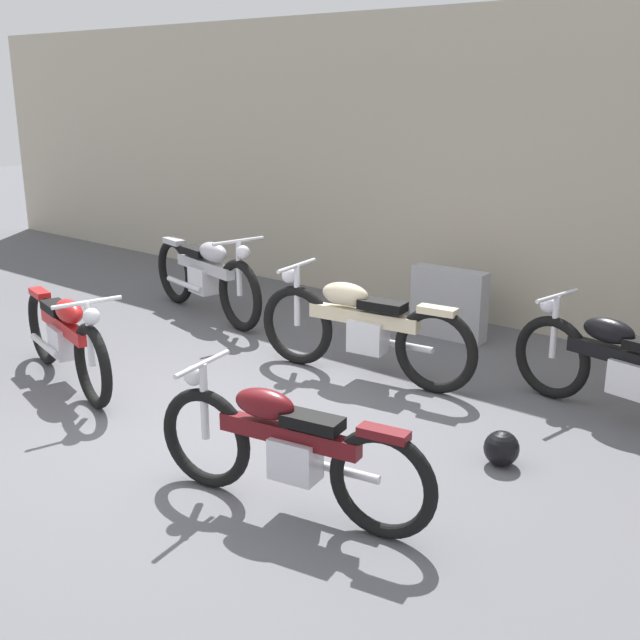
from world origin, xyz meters
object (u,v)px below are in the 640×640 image
Objects in this scene: motorcycle_black at (624,368)px; motorcycle_maroon at (286,447)px; motorcycle_silver at (206,275)px; stone_marker at (449,304)px; motorcycle_red at (66,337)px; motorcycle_cream at (361,328)px; helmet at (501,448)px.

motorcycle_black reaches higher than motorcycle_maroon.
motorcycle_silver is (-4.62, -0.07, 0.04)m from motorcycle_black.
stone_marker is 0.41× the size of motorcycle_red.
helmet is at bearing 148.93° from motorcycle_cream.
motorcycle_silver is (-2.50, -1.05, 0.11)m from stone_marker.
motorcycle_cream is at bearing 156.90° from helmet.
motorcycle_maroon is (-0.74, -1.37, 0.29)m from helmet.
helmet is 1.35m from motorcycle_black.
motorcycle_red is at bearing 35.36° from motorcycle_cream.
helmet is 0.11× the size of motorcycle_silver.
motorcycle_maroon is at bearing 107.69° from motorcycle_cream.
motorcycle_silver is (-2.50, 0.45, 0.01)m from motorcycle_cream.
motorcycle_maroon is (1.02, -2.13, -0.05)m from motorcycle_cream.
motorcycle_silver reaches higher than motorcycle_red.
motorcycle_cream is at bearing 23.51° from motorcycle_black.
motorcycle_red is at bearing -119.81° from stone_marker.
motorcycle_maroon is (3.52, -2.57, -0.06)m from motorcycle_silver.
motorcycle_red reaches higher than helmet.
motorcycle_maroon is 2.91m from motorcycle_red.
motorcycle_maroon is (-1.10, -2.64, -0.02)m from motorcycle_black.
motorcycle_red is (-3.63, -1.01, 0.31)m from helmet.
helmet is 0.13× the size of motorcycle_red.
motorcycle_silver is 2.30m from motorcycle_red.
motorcycle_silver reaches higher than motorcycle_black.
motorcycle_red is at bearing -61.63° from motorcycle_silver.
motorcycle_black and motorcycle_red have the same top height.
helmet is at bearing -128.84° from motorcycle_maroon.
motorcycle_black reaches higher than stone_marker.
motorcycle_red is (0.63, -2.21, -0.04)m from motorcycle_silver.
motorcycle_cream is 2.54m from motorcycle_silver.
motorcycle_red reaches higher than stone_marker.
motorcycle_maroon is at bearing 7.64° from motorcycle_red.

